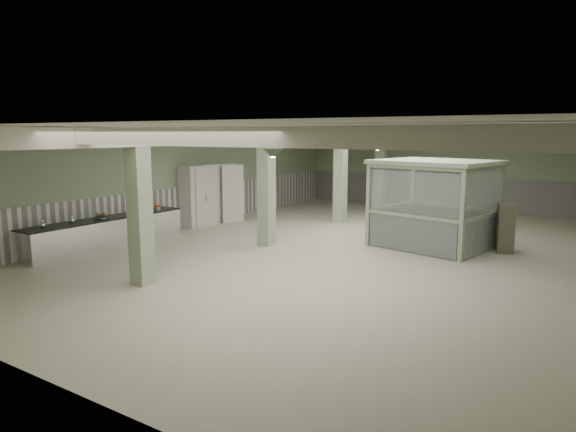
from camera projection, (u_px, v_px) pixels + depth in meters
The scene contains 30 objects.
floor at pixel (353, 249), 15.58m from camera, with size 20.00×20.00×0.00m, color beige.
ceiling at pixel (355, 129), 15.01m from camera, with size 14.00×20.00×0.02m, color white.
wall_back at pixel (448, 170), 23.59m from camera, with size 14.00×0.02×3.60m, color #92A584.
wall_front at pixel (36, 257), 7.00m from camera, with size 14.00×0.02×3.60m, color #92A584.
wall_left at pixel (183, 179), 19.04m from camera, with size 0.02×20.00×3.60m, color #92A584.
wainscot_left at pixel (184, 207), 19.19m from camera, with size 0.05×19.90×1.50m, color white.
wainscot_back at pixel (447, 193), 23.74m from camera, with size 13.90×0.05×1.50m, color white.
girder at pixel (284, 136), 16.38m from camera, with size 0.45×19.90×0.40m, color silver.
beam_a at pixel (167, 136), 8.81m from camera, with size 13.90×0.35×0.32m, color silver.
beam_b at pixel (253, 136), 10.89m from camera, with size 13.90×0.35×0.32m, color silver.
beam_c at pixel (312, 135), 12.96m from camera, with size 13.90×0.35×0.32m, color silver.
beam_d at pixel (355, 135), 15.03m from camera, with size 13.90×0.35×0.32m, color silver.
beam_e at pixel (388, 135), 17.11m from camera, with size 13.90×0.35×0.32m, color silver.
beam_f at pixel (413, 135), 19.18m from camera, with size 13.90×0.35×0.32m, color silver.
beam_g at pixel (433, 134), 21.26m from camera, with size 13.90×0.35×0.32m, color silver.
column_a at pixel (140, 208), 11.65m from camera, with size 0.42×0.42×3.60m, color #A3B692.
column_b at pixel (266, 188), 15.80m from camera, with size 0.42×0.42×3.60m, color #A3B692.
column_c at pixel (340, 177), 19.95m from camera, with size 0.42×0.42×3.60m, color #A3B692.
column_d at pixel (381, 170), 23.27m from camera, with size 0.42×0.42×3.60m, color #A3B692.
pendant_front at pixel (273, 154), 10.68m from camera, with size 0.44×0.44×0.22m, color #334434.
pendant_mid at pixel (378, 148), 15.24m from camera, with size 0.44×0.44×0.22m, color #334434.
pendant_back at pixel (430, 145), 19.39m from camera, with size 0.44×0.44×0.22m, color #334434.
prep_counter at pixel (107, 232), 15.83m from camera, with size 0.95×5.46×0.91m.
pitcher_near at pixel (42, 225), 13.91m from camera, with size 0.16×0.19×0.24m, color silver, non-canonical shape.
pitcher_far at pixel (72, 220), 14.64m from camera, with size 0.17×0.20×0.26m, color silver, non-canonical shape.
veg_colander at pixel (101, 216), 15.47m from camera, with size 0.41×0.41×0.19m, color #3E3F43, non-canonical shape.
orange_bowl at pixel (157, 209), 17.38m from camera, with size 0.27×0.27×0.10m, color #B2B2B7.
walkin_cooler at pixel (209, 193), 19.76m from camera, with size 0.98×2.62×2.40m.
guard_booth at pixel (435, 189), 15.64m from camera, with size 3.81×3.41×2.67m.
filing_cabinet at pixel (505, 228), 15.07m from camera, with size 0.46×0.66×1.42m, color #646453.
Camera 1 is at (6.59, -13.86, 3.47)m, focal length 32.00 mm.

